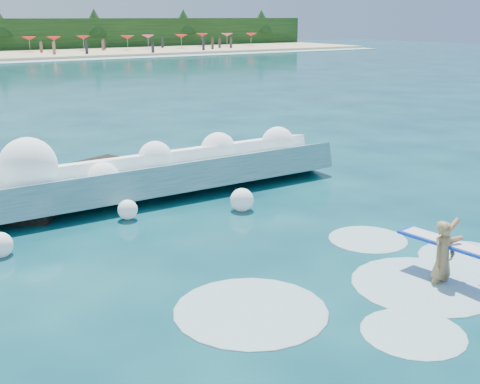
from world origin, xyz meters
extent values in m
plane|color=#072C3B|center=(0.00, 0.00, 0.00)|extent=(200.00, 200.00, 0.00)
cube|color=teal|center=(-1.11, 6.68, 0.43)|extent=(17.30, 2.63, 1.44)
cube|color=white|center=(-1.11, 7.48, 0.87)|extent=(17.30, 1.22, 0.67)
cube|color=black|center=(-2.62, 6.47, 0.30)|extent=(1.94, 1.85, 0.85)
cube|color=black|center=(0.08, 7.67, 0.42)|extent=(2.08, 1.88, 1.19)
imported|color=#A87A4E|center=(3.47, -2.59, 0.55)|extent=(0.63, 0.43, 1.67)
cube|color=#0B31CA|center=(3.75, -2.54, 0.84)|extent=(0.80, 2.33, 0.06)
cube|color=white|center=(3.75, -2.54, 0.85)|extent=(0.68, 2.13, 0.06)
sphere|color=white|center=(-2.28, 7.04, 1.33)|extent=(1.61, 1.61, 1.61)
sphere|color=white|center=(-0.24, 6.73, 0.75)|extent=(0.96, 0.96, 0.96)
sphere|color=white|center=(1.66, 7.15, 1.03)|extent=(1.09, 1.09, 1.09)
sphere|color=white|center=(4.17, 7.43, 0.94)|extent=(1.21, 1.21, 1.21)
sphere|color=white|center=(6.18, 6.73, 1.07)|extent=(1.16, 1.16, 1.16)
sphere|color=white|center=(-3.80, 4.10, 0.25)|extent=(0.61, 0.61, 0.61)
sphere|color=white|center=(-0.30, 4.84, 0.29)|extent=(0.54, 0.54, 0.54)
sphere|color=white|center=(2.76, 3.83, 0.31)|extent=(0.67, 0.67, 0.67)
ellipsoid|color=silver|center=(3.17, -2.38, 0.00)|extent=(2.98, 2.98, 0.15)
ellipsoid|color=silver|center=(1.46, -3.62, 0.00)|extent=(1.87, 1.87, 0.09)
ellipsoid|color=silver|center=(5.18, -2.06, 0.00)|extent=(2.37, 2.37, 0.12)
ellipsoid|color=silver|center=(-0.46, -1.37, 0.00)|extent=(2.98, 2.98, 0.15)
ellipsoid|color=silver|center=(4.12, 0.17, 0.00)|extent=(1.97, 1.97, 0.10)
cone|color=red|center=(17.06, 81.12, 2.25)|extent=(2.00, 2.00, 0.50)
cone|color=red|center=(20.13, 79.43, 2.25)|extent=(2.00, 2.00, 0.50)
cone|color=red|center=(24.93, 80.81, 2.25)|extent=(2.00, 2.00, 0.50)
cone|color=red|center=(30.89, 78.17, 2.25)|extent=(2.00, 2.00, 0.50)
cone|color=#CF3D63|center=(34.96, 79.57, 2.25)|extent=(2.00, 2.00, 0.50)
cone|color=red|center=(40.38, 78.68, 2.25)|extent=(2.00, 2.00, 0.50)
cone|color=red|center=(46.25, 82.23, 2.25)|extent=(2.00, 2.00, 0.50)
cone|color=#CF3D63|center=(50.00, 80.22, 2.25)|extent=(2.00, 2.00, 0.50)
cone|color=red|center=(54.31, 79.22, 2.25)|extent=(2.00, 2.00, 0.50)
cube|color=brown|center=(22.13, 71.58, 1.15)|extent=(0.35, 0.22, 1.50)
cube|color=#3F332D|center=(15.47, 78.95, 1.12)|extent=(0.35, 0.22, 1.43)
cube|color=brown|center=(45.19, 79.28, 1.21)|extent=(0.35, 0.22, 1.61)
cube|color=#3F332D|center=(40.03, 78.44, 1.19)|extent=(0.35, 0.22, 1.59)
cube|color=brown|center=(28.80, 79.09, 1.12)|extent=(0.35, 0.22, 1.43)
cube|color=#262633|center=(23.61, 74.93, 1.18)|extent=(0.35, 0.22, 1.56)
cube|color=#3F332D|center=(28.59, 76.70, 1.15)|extent=(0.35, 0.22, 1.49)
camera|label=1|loc=(-6.25, -9.85, 5.36)|focal=45.00mm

